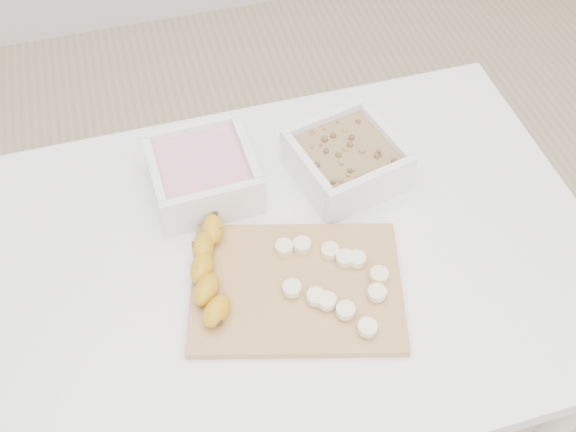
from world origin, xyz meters
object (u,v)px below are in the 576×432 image
object	(u,v)px
cutting_board	(296,287)
banana	(210,271)
table	(293,284)
bowl_yogurt	(203,173)
bowl_granola	(346,160)

from	to	relation	value
cutting_board	banana	xyz separation A→B (m)	(-0.12, 0.05, 0.02)
table	cutting_board	distance (m)	0.12
table	bowl_yogurt	size ratio (longest dim) A/B	5.65
table	banana	size ratio (longest dim) A/B	5.11
bowl_granola	banana	xyz separation A→B (m)	(-0.27, -0.15, -0.01)
banana	table	bearing A→B (deg)	28.88
table	banana	bearing A→B (deg)	-172.40
cutting_board	banana	distance (m)	0.13
bowl_granola	bowl_yogurt	bearing A→B (deg)	171.19
cutting_board	table	bearing A→B (deg)	77.94
table	banana	xyz separation A→B (m)	(-0.14, -0.02, 0.13)
table	bowl_granola	bearing A→B (deg)	45.23
bowl_granola	banana	size ratio (longest dim) A/B	1.04
bowl_granola	banana	world-z (taller)	bowl_granola
bowl_granola	banana	distance (m)	0.31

